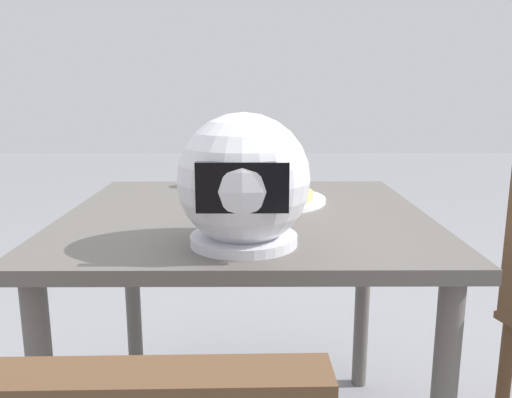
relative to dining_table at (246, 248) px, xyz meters
name	(u,v)px	position (x,y,z in m)	size (l,w,h in m)	color
dining_table	(246,248)	(0.00, 0.00, 0.00)	(0.91, 0.87, 0.72)	#5B5651
pizza_plate	(265,199)	(-0.05, -0.12, 0.10)	(0.33, 0.33, 0.01)	white
pizza	(264,193)	(-0.05, -0.12, 0.12)	(0.27, 0.27, 0.05)	tan
motorcycle_helmet	(244,183)	(0.00, 0.28, 0.22)	(0.26, 0.26, 0.26)	silver
drinking_glass	(225,167)	(0.07, -0.35, 0.16)	(0.07, 0.07, 0.13)	silver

